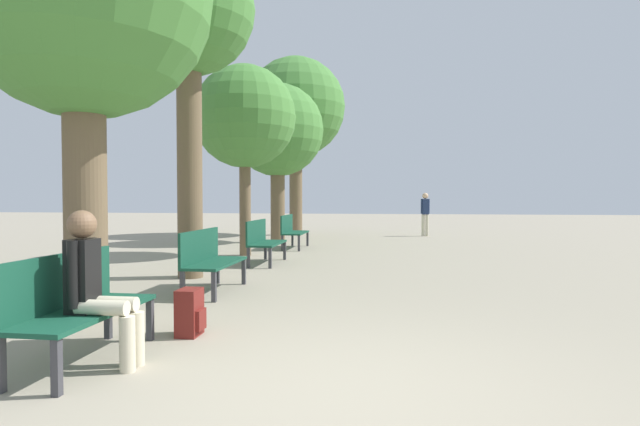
{
  "coord_description": "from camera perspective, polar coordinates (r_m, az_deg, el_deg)",
  "views": [
    {
      "loc": [
        0.49,
        -3.6,
        1.44
      ],
      "look_at": [
        -0.77,
        5.5,
        1.15
      ],
      "focal_mm": 28.0,
      "sensor_mm": 36.0,
      "label": 1
    }
  ],
  "objects": [
    {
      "name": "backpack",
      "position": [
        5.45,
        -14.64,
        -10.97
      ],
      "size": [
        0.25,
        0.29,
        0.49
      ],
      "color": "maroon",
      "rests_on": "ground_plane"
    },
    {
      "name": "tree_row_3",
      "position": [
        16.17,
        -4.88,
        9.27
      ],
      "size": [
        2.96,
        2.96,
        5.07
      ],
      "color": "brown",
      "rests_on": "ground_plane"
    },
    {
      "name": "bench_row_1",
      "position": [
        7.78,
        -12.58,
        -4.93
      ],
      "size": [
        0.54,
        1.51,
        0.94
      ],
      "color": "#144733",
      "rests_on": "ground_plane"
    },
    {
      "name": "pedestrian_near",
      "position": [
        18.89,
        11.93,
        0.19
      ],
      "size": [
        0.33,
        0.22,
        1.61
      ],
      "color": "beige",
      "rests_on": "ground_plane"
    },
    {
      "name": "tree_row_4",
      "position": [
        19.41,
        -2.79,
        11.85
      ],
      "size": [
        3.77,
        3.77,
        6.76
      ],
      "color": "brown",
      "rests_on": "ground_plane"
    },
    {
      "name": "bench_row_2",
      "position": [
        10.89,
        -6.56,
        -2.99
      ],
      "size": [
        0.54,
        1.51,
        0.94
      ],
      "color": "#144733",
      "rests_on": "ground_plane"
    },
    {
      "name": "bench_row_3",
      "position": [
        14.07,
        -3.25,
        -1.9
      ],
      "size": [
        0.54,
        1.51,
        0.94
      ],
      "color": "#144733",
      "rests_on": "ground_plane"
    },
    {
      "name": "tree_row_1",
      "position": [
        9.75,
        -14.8,
        20.83
      ],
      "size": [
        2.35,
        2.35,
        5.96
      ],
      "color": "brown",
      "rests_on": "ground_plane"
    },
    {
      "name": "bench_row_0",
      "position": [
        4.89,
        -26.23,
        -9.05
      ],
      "size": [
        0.54,
        1.51,
        0.94
      ],
      "color": "#144733",
      "rests_on": "ground_plane"
    },
    {
      "name": "person_seated",
      "position": [
        4.65,
        -24.24,
        -7.41
      ],
      "size": [
        0.62,
        0.35,
        1.33
      ],
      "color": "beige",
      "rests_on": "ground_plane"
    },
    {
      "name": "tree_row_2",
      "position": [
        12.64,
        -8.6,
        10.73
      ],
      "size": [
        2.53,
        2.53,
        4.69
      ],
      "color": "brown",
      "rests_on": "ground_plane"
    },
    {
      "name": "ground_plane",
      "position": [
        3.91,
        0.14,
        -19.76
      ],
      "size": [
        80.0,
        80.0,
        0.0
      ],
      "primitive_type": "plane",
      "color": "gray"
    }
  ]
}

